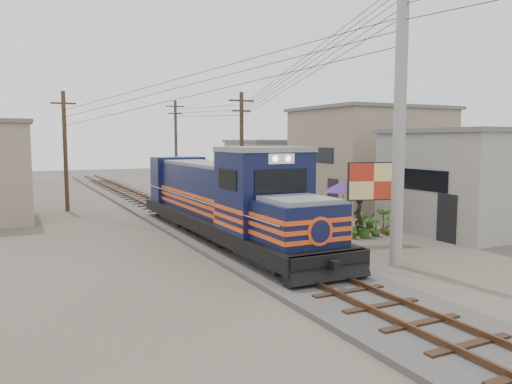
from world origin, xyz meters
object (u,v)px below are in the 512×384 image
locomotive (225,201)px  vendor (358,216)px  billboard (373,184)px  market_umbrella (343,187)px

locomotive → vendor: bearing=-15.1°
billboard → vendor: billboard is taller
locomotive → billboard: size_ratio=4.65×
locomotive → market_umbrella: bearing=3.1°
locomotive → vendor: (5.71, -1.54, -0.83)m
locomotive → market_umbrella: 6.27m
locomotive → billboard: bearing=-30.5°
locomotive → vendor: locomotive is taller
locomotive → market_umbrella: (6.25, 0.34, 0.30)m
billboard → market_umbrella: billboard is taller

